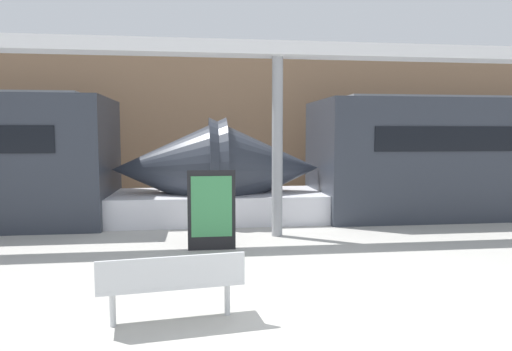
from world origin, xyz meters
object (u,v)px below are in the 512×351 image
at_px(support_column_near, 277,148).
at_px(poster_board, 212,210).
at_px(bench_near, 172,280).
at_px(train_left, 498,159).

bearing_deg(support_column_near, poster_board, -143.94).
xyz_separation_m(bench_near, poster_board, (0.56, 3.36, 0.26)).
distance_m(poster_board, support_column_near, 2.12).
height_order(bench_near, support_column_near, support_column_near).
xyz_separation_m(bench_near, support_column_near, (2.00, 4.41, 1.41)).
bearing_deg(bench_near, poster_board, 73.09).
bearing_deg(train_left, poster_board, -158.30).
bearing_deg(support_column_near, train_left, 18.07).
bearing_deg(poster_board, train_left, 21.70).
relative_size(train_left, bench_near, 9.31).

